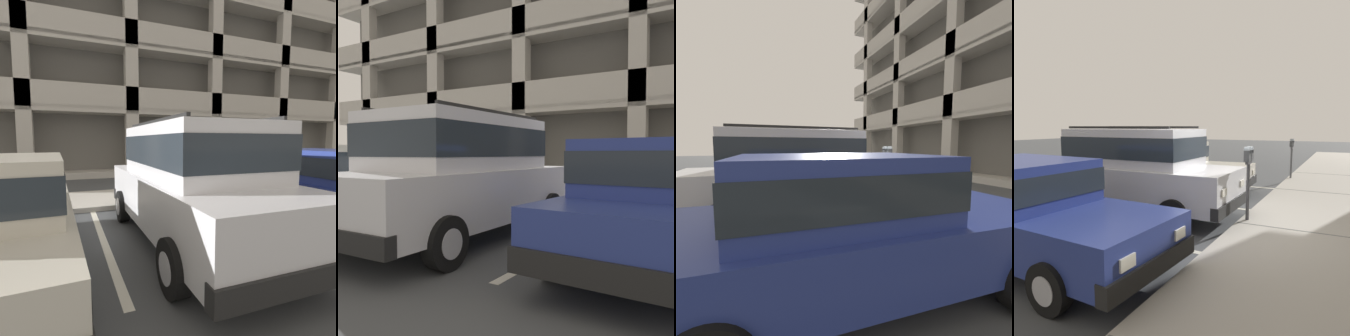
{
  "view_description": "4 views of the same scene",
  "coord_description": "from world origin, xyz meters",
  "views": [
    {
      "loc": [
        -2.06,
        -6.25,
        1.71
      ],
      "look_at": [
        0.15,
        -0.51,
        1.08
      ],
      "focal_mm": 28.0,
      "sensor_mm": 36.0,
      "label": 1
    },
    {
      "loc": [
        3.66,
        -7.08,
        1.38
      ],
      "look_at": [
        -0.33,
        -0.47,
        1.09
      ],
      "focal_mm": 40.0,
      "sensor_mm": 36.0,
      "label": 2
    },
    {
      "loc": [
        5.13,
        -3.12,
        1.63
      ],
      "look_at": [
        -0.02,
        -1.06,
        1.09
      ],
      "focal_mm": 24.0,
      "sensor_mm": 36.0,
      "label": 3
    },
    {
      "loc": [
        6.2,
        2.08,
        2.05
      ],
      "look_at": [
        0.09,
        -0.97,
        1.16
      ],
      "focal_mm": 35.0,
      "sensor_mm": 36.0,
      "label": 4
    }
  ],
  "objects": [
    {
      "name": "red_sedan",
      "position": [
        -2.88,
        -2.65,
        0.82
      ],
      "size": [
        1.96,
        4.54,
        1.54
      ],
      "rotation": [
        0.0,
        0.0,
        0.04
      ],
      "color": "beige",
      "rests_on": "ground_plane"
    },
    {
      "name": "ground_plane",
      "position": [
        0.0,
        0.0,
        -0.05
      ],
      "size": [
        80.0,
        80.0,
        0.1
      ],
      "color": "#444749"
    },
    {
      "name": "sidewalk",
      "position": [
        0.0,
        1.3,
        0.06
      ],
      "size": [
        40.0,
        2.2,
        0.12
      ],
      "color": "#ADA89E",
      "rests_on": "ground_plane"
    },
    {
      "name": "parking_stall_lines",
      "position": [
        1.53,
        -1.4,
        0.0
      ],
      "size": [
        12.34,
        4.8,
        0.01
      ],
      "color": "silver",
      "rests_on": "ground_plane"
    },
    {
      "name": "parking_meter_far",
      "position": [
        -6.39,
        0.32,
        1.2
      ],
      "size": [
        0.35,
        0.12,
        1.45
      ],
      "color": "#595B60",
      "rests_on": "sidewalk"
    },
    {
      "name": "silver_suv",
      "position": [
        -0.1,
        -2.27,
        1.09
      ],
      "size": [
        2.05,
        4.79,
        2.03
      ],
      "rotation": [
        0.0,
        0.0,
        -0.01
      ],
      "color": "silver",
      "rests_on": "ground_plane"
    },
    {
      "name": "parking_meter_near",
      "position": [
        -0.28,
        0.35,
        1.25
      ],
      "size": [
        0.35,
        0.12,
        1.51
      ],
      "color": "#47474C",
      "rests_on": "sidewalk"
    },
    {
      "name": "dark_hatchback",
      "position": [
        2.93,
        -2.12,
        0.82
      ],
      "size": [
        2.03,
        4.58,
        1.54
      ],
      "rotation": [
        0.0,
        0.0,
        -0.06
      ],
      "color": "navy",
      "rests_on": "ground_plane"
    }
  ]
}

